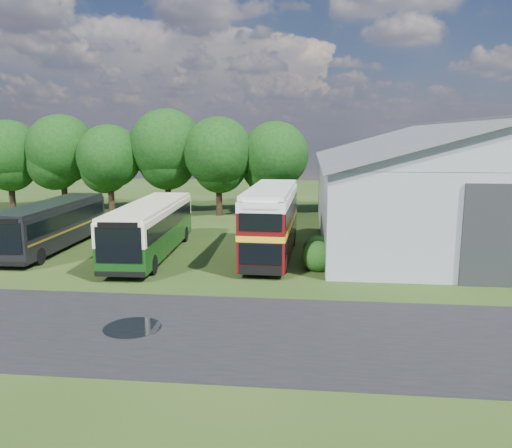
# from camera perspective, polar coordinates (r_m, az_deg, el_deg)

# --- Properties ---
(ground) EXTENTS (120.00, 120.00, 0.00)m
(ground) POSITION_cam_1_polar(r_m,az_deg,el_deg) (22.21, -7.57, -8.97)
(ground) COLOR #1A3210
(ground) RESTS_ON ground
(asphalt_road) EXTENTS (60.00, 8.00, 0.02)m
(asphalt_road) POSITION_cam_1_polar(r_m,az_deg,el_deg) (18.93, -0.71, -12.35)
(asphalt_road) COLOR black
(asphalt_road) RESTS_ON ground
(puddle) EXTENTS (2.20, 2.20, 0.01)m
(puddle) POSITION_cam_1_polar(r_m,az_deg,el_deg) (19.94, -13.92, -11.47)
(puddle) COLOR black
(puddle) RESTS_ON ground
(storage_shed) EXTENTS (18.80, 24.80, 8.15)m
(storage_shed) POSITION_cam_1_polar(r_m,az_deg,el_deg) (37.80, 21.37, 4.81)
(storage_shed) COLOR gray
(storage_shed) RESTS_ON ground
(tree_far_left) EXTENTS (6.12, 6.12, 8.64)m
(tree_far_left) POSITION_cam_1_polar(r_m,az_deg,el_deg) (52.53, -26.45, 7.30)
(tree_far_left) COLOR black
(tree_far_left) RESTS_ON ground
(tree_left_a) EXTENTS (6.46, 6.46, 9.12)m
(tree_left_a) POSITION_cam_1_polar(r_m,az_deg,el_deg) (50.47, -21.33, 7.95)
(tree_left_a) COLOR black
(tree_left_a) RESTS_ON ground
(tree_left_b) EXTENTS (5.78, 5.78, 8.16)m
(tree_left_b) POSITION_cam_1_polar(r_m,az_deg,el_deg) (47.48, -16.43, 7.37)
(tree_left_b) COLOR black
(tree_left_b) RESTS_ON ground
(tree_mid) EXTENTS (6.80, 6.80, 9.60)m
(tree_mid) POSITION_cam_1_polar(r_m,az_deg,el_deg) (47.03, -10.17, 8.74)
(tree_mid) COLOR black
(tree_mid) RESTS_ON ground
(tree_right_a) EXTENTS (6.26, 6.26, 8.83)m
(tree_right_a) POSITION_cam_1_polar(r_m,az_deg,el_deg) (44.92, -4.31, 8.17)
(tree_right_a) COLOR black
(tree_right_a) RESTS_ON ground
(tree_right_b) EXTENTS (5.98, 5.98, 8.45)m
(tree_right_b) POSITION_cam_1_polar(r_m,az_deg,el_deg) (45.10, 2.20, 7.89)
(tree_right_b) COLOR black
(tree_right_b) RESTS_ON ground
(shrub_front) EXTENTS (1.70, 1.70, 1.70)m
(shrub_front) POSITION_cam_1_polar(r_m,az_deg,el_deg) (27.35, 6.99, -5.27)
(shrub_front) COLOR #194714
(shrub_front) RESTS_ON ground
(shrub_mid) EXTENTS (1.60, 1.60, 1.60)m
(shrub_mid) POSITION_cam_1_polar(r_m,az_deg,el_deg) (29.28, 6.94, -4.23)
(shrub_mid) COLOR #194714
(shrub_mid) RESTS_ON ground
(bus_green_single) EXTENTS (3.17, 11.71, 3.20)m
(bus_green_single) POSITION_cam_1_polar(r_m,az_deg,el_deg) (30.67, -11.92, -0.45)
(bus_green_single) COLOR black
(bus_green_single) RESTS_ON ground
(bus_maroon_double) EXTENTS (2.82, 9.94, 4.24)m
(bus_maroon_double) POSITION_cam_1_polar(r_m,az_deg,el_deg) (29.53, 1.73, 0.17)
(bus_maroon_double) COLOR black
(bus_maroon_double) RESTS_ON ground
(bus_dark_single) EXTENTS (2.71, 10.95, 3.01)m
(bus_dark_single) POSITION_cam_1_polar(r_m,az_deg,el_deg) (34.32, -22.23, -0.05)
(bus_dark_single) COLOR black
(bus_dark_single) RESTS_ON ground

